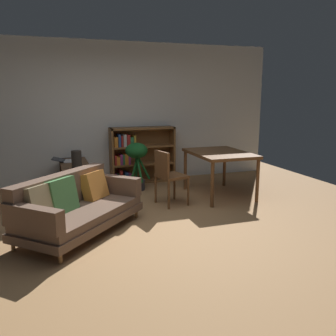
# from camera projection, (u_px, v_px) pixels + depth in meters

# --- Properties ---
(ground_plane) EXTENTS (8.16, 8.16, 0.00)m
(ground_plane) POSITION_uv_depth(u_px,v_px,m) (144.00, 228.00, 4.68)
(ground_plane) COLOR #A87A4C
(back_wall_panel) EXTENTS (6.80, 0.10, 2.70)m
(back_wall_panel) POSITION_uv_depth(u_px,v_px,m) (106.00, 113.00, 6.91)
(back_wall_panel) COLOR silver
(back_wall_panel) RESTS_ON ground_plane
(fabric_couch) EXTENTS (1.76, 1.78, 0.73)m
(fabric_couch) POSITION_uv_depth(u_px,v_px,m) (75.00, 205.00, 4.50)
(fabric_couch) COLOR olive
(fabric_couch) RESTS_ON ground_plane
(media_console) EXTENTS (0.47, 1.39, 0.55)m
(media_console) POSITION_uv_depth(u_px,v_px,m) (76.00, 181.00, 6.13)
(media_console) COLOR #56351E
(media_console) RESTS_ON ground_plane
(open_laptop) EXTENTS (0.48, 0.36, 0.07)m
(open_laptop) POSITION_uv_depth(u_px,v_px,m) (67.00, 160.00, 6.31)
(open_laptop) COLOR silver
(open_laptop) RESTS_ON media_console
(desk_speaker) EXTENTS (0.16, 0.16, 0.30)m
(desk_speaker) POSITION_uv_depth(u_px,v_px,m) (77.00, 160.00, 5.66)
(desk_speaker) COLOR #2D2823
(desk_speaker) RESTS_ON media_console
(potted_floor_plant) EXTENTS (0.46, 0.51, 0.87)m
(potted_floor_plant) POSITION_uv_depth(u_px,v_px,m) (137.00, 160.00, 6.45)
(potted_floor_plant) COLOR #333338
(potted_floor_plant) RESTS_ON ground_plane
(dining_table) EXTENTS (0.90, 1.23, 0.76)m
(dining_table) POSITION_uv_depth(u_px,v_px,m) (220.00, 156.00, 6.06)
(dining_table) COLOR brown
(dining_table) RESTS_ON ground_plane
(dining_chair_near) EXTENTS (0.48, 0.51, 0.86)m
(dining_chair_near) POSITION_uv_depth(u_px,v_px,m) (168.00, 174.00, 5.57)
(dining_chair_near) COLOR brown
(dining_chair_near) RESTS_ON ground_plane
(bookshelf) EXTENTS (1.26, 0.34, 1.08)m
(bookshelf) POSITION_uv_depth(u_px,v_px,m) (137.00, 155.00, 7.07)
(bookshelf) COLOR brown
(bookshelf) RESTS_ON ground_plane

